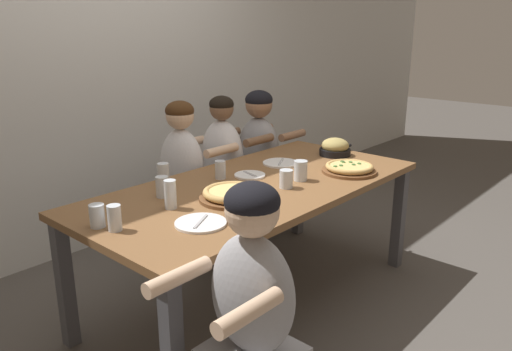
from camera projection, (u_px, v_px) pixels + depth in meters
name	position (u px, v px, depth m)	size (l,w,h in m)	color
ground_plane	(256.00, 298.00, 3.07)	(18.00, 18.00, 0.00)	#514C47
restaurant_back_panel	(102.00, 27.00, 3.54)	(10.00, 0.06, 3.20)	silver
dining_table	(256.00, 196.00, 2.88)	(2.09, 0.98, 0.74)	brown
pizza_board_main	(349.00, 168.00, 3.07)	(0.34, 0.34, 0.05)	brown
pizza_board_second	(232.00, 194.00, 2.59)	(0.35, 0.35, 0.06)	brown
skillet_bowl	(335.00, 148.00, 3.47)	(0.31, 0.22, 0.12)	black
empty_plate_a	(250.00, 175.00, 3.00)	(0.19, 0.19, 0.02)	white
empty_plate_b	(281.00, 163.00, 3.26)	(0.23, 0.23, 0.02)	white
empty_plate_c	(201.00, 223.00, 2.28)	(0.24, 0.24, 0.02)	white
drinking_glass_a	(97.00, 217.00, 2.24)	(0.07, 0.07, 0.11)	silver
drinking_glass_b	(286.00, 179.00, 2.77)	(0.07, 0.07, 0.10)	silver
drinking_glass_c	(162.00, 188.00, 2.63)	(0.07, 0.07, 0.11)	silver
drinking_glass_d	(301.00, 172.00, 2.91)	(0.08, 0.08, 0.12)	silver
drinking_glass_e	(220.00, 171.00, 2.94)	(0.06, 0.06, 0.11)	silver
drinking_glass_f	(163.00, 176.00, 2.81)	(0.07, 0.07, 0.13)	silver
drinking_glass_g	(115.00, 220.00, 2.20)	(0.06, 0.06, 0.12)	silver
drinking_glass_h	(170.00, 194.00, 2.46)	(0.06, 0.06, 0.15)	silver
diner_far_center	(184.00, 192.00, 3.41)	(0.51, 0.40, 1.14)	silver
diner_far_midright	(223.00, 180.00, 3.68)	(0.51, 0.40, 1.14)	silver
diner_far_right	(259.00, 167.00, 3.96)	(0.51, 0.40, 1.14)	#99999E
diner_near_left	(252.00, 331.00, 1.89)	(0.51, 0.40, 1.10)	#99999E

